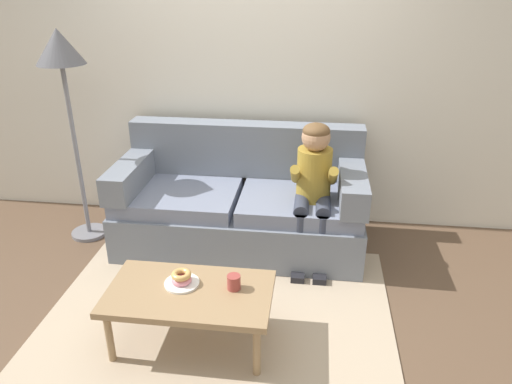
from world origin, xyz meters
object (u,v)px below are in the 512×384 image
donut (182,280)px  mug (234,282)px  person_child (314,182)px  couch (241,205)px  toy_controller (160,290)px  coffee_table (190,296)px  floor_lamp (62,67)px

donut → mug: bearing=-0.7°
person_child → donut: bearing=-127.3°
couch → mug: size_ratio=21.70×
donut → mug: mug is taller
toy_controller → person_child: bearing=18.0°
mug → coffee_table: bearing=-168.1°
couch → mug: (0.15, -1.20, 0.09)m
toy_controller → floor_lamp: bearing=128.3°
couch → mug: couch is taller
coffee_table → floor_lamp: floor_lamp is taller
person_child → toy_controller: bearing=-150.8°
coffee_table → person_child: bearing=56.5°
couch → coffee_table: couch is taller
donut → mug: (0.32, -0.00, 0.01)m
toy_controller → floor_lamp: (-0.87, 0.74, 1.41)m
coffee_table → floor_lamp: (-1.22, 1.20, 1.09)m
couch → donut: bearing=-98.1°
donut → toy_controller: 0.64m
donut → couch: bearing=81.9°
coffee_table → person_child: (0.69, 1.05, 0.33)m
person_child → floor_lamp: bearing=175.4°
mug → toy_controller: size_ratio=0.40×
coffee_table → mug: bearing=11.9°
donut → person_child: bearing=52.7°
coffee_table → mug: (0.26, 0.05, 0.09)m
donut → toy_controller: size_ratio=0.53×
person_child → donut: (-0.75, -0.99, -0.25)m
coffee_table → person_child: 1.30m
coffee_table → couch: bearing=84.9°
mug → toy_controller: bearing=146.5°
person_child → toy_controller: person_child is taller
coffee_table → mug: size_ratio=10.81×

